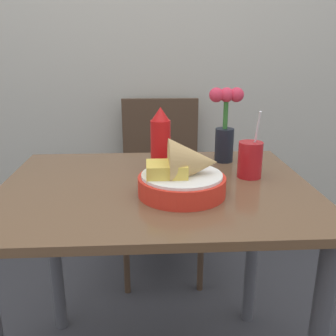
{
  "coord_description": "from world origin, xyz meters",
  "views": [
    {
      "loc": [
        -0.02,
        -1.07,
        1.16
      ],
      "look_at": [
        0.04,
        -0.03,
        0.82
      ],
      "focal_mm": 40.0,
      "sensor_mm": 36.0,
      "label": 1
    }
  ],
  "objects_px": {
    "food_basket": "(185,175)",
    "drink_cup": "(250,161)",
    "flower_vase": "(225,124)",
    "ketchup_bottle": "(161,140)",
    "chair_far_window": "(161,172)"
  },
  "relations": [
    {
      "from": "ketchup_bottle",
      "to": "drink_cup",
      "type": "bearing_deg",
      "value": -19.92
    },
    {
      "from": "food_basket",
      "to": "drink_cup",
      "type": "bearing_deg",
      "value": 32.08
    },
    {
      "from": "food_basket",
      "to": "drink_cup",
      "type": "relative_size",
      "value": 1.14
    },
    {
      "from": "chair_far_window",
      "to": "ketchup_bottle",
      "type": "relative_size",
      "value": 4.28
    },
    {
      "from": "food_basket",
      "to": "drink_cup",
      "type": "height_order",
      "value": "drink_cup"
    },
    {
      "from": "ketchup_bottle",
      "to": "food_basket",
      "type": "bearing_deg",
      "value": -76.19
    },
    {
      "from": "flower_vase",
      "to": "ketchup_bottle",
      "type": "bearing_deg",
      "value": -162.02
    },
    {
      "from": "chair_far_window",
      "to": "drink_cup",
      "type": "bearing_deg",
      "value": -71.24
    },
    {
      "from": "ketchup_bottle",
      "to": "drink_cup",
      "type": "height_order",
      "value": "drink_cup"
    },
    {
      "from": "ketchup_bottle",
      "to": "drink_cup",
      "type": "xyz_separation_m",
      "value": [
        0.28,
        -0.1,
        -0.05
      ]
    },
    {
      "from": "food_basket",
      "to": "flower_vase",
      "type": "distance_m",
      "value": 0.37
    },
    {
      "from": "drink_cup",
      "to": "chair_far_window",
      "type": "bearing_deg",
      "value": 108.76
    },
    {
      "from": "chair_far_window",
      "to": "flower_vase",
      "type": "relative_size",
      "value": 3.41
    },
    {
      "from": "flower_vase",
      "to": "drink_cup",
      "type": "bearing_deg",
      "value": -74.98
    },
    {
      "from": "drink_cup",
      "to": "flower_vase",
      "type": "xyz_separation_m",
      "value": [
        -0.05,
        0.18,
        0.08
      ]
    }
  ]
}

